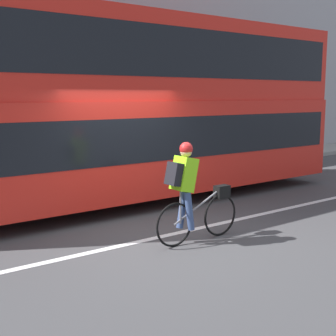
{
  "coord_description": "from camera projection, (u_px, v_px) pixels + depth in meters",
  "views": [
    {
      "loc": [
        -4.61,
        -6.28,
        2.39
      ],
      "look_at": [
        0.73,
        0.79,
        1.01
      ],
      "focal_mm": 50.0,
      "sensor_mm": 36.0,
      "label": 1
    }
  ],
  "objects": [
    {
      "name": "ground_plane",
      "position": [
        162.0,
        235.0,
        8.07
      ],
      "size": [
        80.0,
        80.0,
        0.0
      ],
      "primitive_type": "plane",
      "color": "#424244"
    },
    {
      "name": "bus",
      "position": [
        151.0,
        102.0,
        10.62
      ],
      "size": [
        9.68,
        2.54,
        4.06
      ],
      "color": "black",
      "rests_on": "ground_plane"
    },
    {
      "name": "building_facade",
      "position": [
        18.0,
        56.0,
        12.77
      ],
      "size": [
        60.0,
        0.3,
        6.89
      ],
      "color": "#9E9EA3",
      "rests_on": "ground_plane"
    },
    {
      "name": "trash_bin",
      "position": [
        144.0,
        152.0,
        14.26
      ],
      "size": [
        0.54,
        0.54,
        1.04
      ],
      "color": "#262628",
      "rests_on": "sidewalk_curb"
    },
    {
      "name": "sidewalk_curb",
      "position": [
        38.0,
        183.0,
        12.44
      ],
      "size": [
        60.0,
        1.86,
        0.15
      ],
      "color": "gray",
      "rests_on": "ground_plane"
    },
    {
      "name": "street_sign_post",
      "position": [
        58.0,
        129.0,
        12.49
      ],
      "size": [
        0.36,
        0.09,
        2.38
      ],
      "color": "#59595B",
      "rests_on": "sidewalk_curb"
    },
    {
      "name": "cyclist_on_bike",
      "position": [
        190.0,
        189.0,
        7.51
      ],
      "size": [
        1.71,
        0.32,
        1.66
      ],
      "color": "black",
      "rests_on": "ground_plane"
    },
    {
      "name": "road_center_line",
      "position": [
        164.0,
        236.0,
        8.01
      ],
      "size": [
        50.0,
        0.14,
        0.01
      ],
      "primitive_type": "cube",
      "color": "silver",
      "rests_on": "ground_plane"
    }
  ]
}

